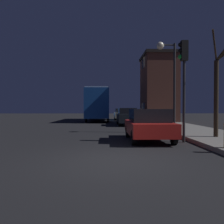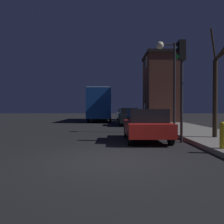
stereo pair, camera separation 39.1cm
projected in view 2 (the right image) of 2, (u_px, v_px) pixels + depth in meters
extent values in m
plane|color=black|center=(107.00, 161.00, 6.40)|extent=(120.00, 120.00, 0.00)
cube|color=brown|center=(160.00, 89.00, 23.44)|extent=(3.30, 4.43, 6.84)
cube|color=black|center=(160.00, 56.00, 23.38)|extent=(3.54, 4.67, 0.30)
cube|color=black|center=(145.00, 108.00, 22.89)|extent=(0.03, 0.70, 1.10)
cube|color=#E5C67F|center=(144.00, 108.00, 24.05)|extent=(0.03, 0.70, 1.10)
cube|color=#E5C67F|center=(145.00, 62.00, 22.81)|extent=(0.03, 0.70, 1.10)
cube|color=black|center=(144.00, 64.00, 23.97)|extent=(0.03, 0.70, 1.10)
cylinder|color=#28282B|center=(173.00, 87.00, 13.44)|extent=(0.14, 0.14, 5.38)
cylinder|color=#28282B|center=(166.00, 45.00, 13.39)|extent=(0.90, 0.09, 0.09)
sphere|color=#F4EAC6|center=(159.00, 45.00, 13.39)|extent=(0.46, 0.46, 0.46)
cylinder|color=#28282B|center=(181.00, 102.00, 9.75)|extent=(0.12, 0.12, 3.67)
cube|color=black|center=(181.00, 50.00, 9.71)|extent=(0.30, 0.24, 0.90)
sphere|color=black|center=(177.00, 44.00, 9.71)|extent=(0.20, 0.20, 0.20)
sphere|color=black|center=(177.00, 50.00, 9.71)|extent=(0.20, 0.20, 0.20)
sphere|color=green|center=(177.00, 56.00, 9.71)|extent=(0.20, 0.20, 0.20)
cylinder|color=#2D2319|center=(214.00, 99.00, 10.35)|extent=(0.21, 0.21, 3.65)
cylinder|color=#2D2319|center=(222.00, 50.00, 10.03)|extent=(0.54, 0.69, 0.84)
cylinder|color=#2D2319|center=(224.00, 46.00, 9.75)|extent=(0.43, 1.18, 1.03)
cylinder|color=#2D2319|center=(212.00, 45.00, 9.94)|extent=(0.65, 0.83, 1.27)
cube|color=#194793|center=(100.00, 104.00, 27.05)|extent=(2.58, 9.80, 3.21)
cube|color=black|center=(100.00, 99.00, 27.04)|extent=(2.60, 9.02, 1.15)
cube|color=#B2B2B2|center=(100.00, 91.00, 27.02)|extent=(2.45, 9.31, 0.12)
cylinder|color=black|center=(110.00, 116.00, 30.27)|extent=(0.18, 0.96, 0.96)
cylinder|color=black|center=(92.00, 116.00, 30.26)|extent=(0.18, 0.96, 0.96)
cylinder|color=black|center=(109.00, 118.00, 23.89)|extent=(0.18, 0.96, 0.96)
cylinder|color=black|center=(87.00, 118.00, 23.89)|extent=(0.18, 0.96, 0.96)
cube|color=#B21E19|center=(145.00, 128.00, 10.35)|extent=(1.89, 3.86, 0.59)
cube|color=black|center=(146.00, 115.00, 10.15)|extent=(1.66, 2.01, 0.60)
cylinder|color=black|center=(157.00, 131.00, 11.62)|extent=(0.18, 0.63, 0.63)
cylinder|color=black|center=(125.00, 131.00, 11.61)|extent=(0.18, 0.63, 0.63)
cylinder|color=black|center=(170.00, 137.00, 9.11)|extent=(0.18, 0.63, 0.63)
cylinder|color=black|center=(129.00, 137.00, 9.10)|extent=(0.18, 0.63, 0.63)
cube|color=black|center=(127.00, 118.00, 19.84)|extent=(1.70, 4.19, 0.74)
cube|color=black|center=(128.00, 111.00, 19.62)|extent=(1.50, 2.18, 0.51)
cylinder|color=black|center=(134.00, 121.00, 21.21)|extent=(0.18, 0.63, 0.63)
cylinder|color=black|center=(119.00, 121.00, 21.20)|extent=(0.18, 0.63, 0.63)
cylinder|color=black|center=(138.00, 123.00, 18.48)|extent=(0.18, 0.63, 0.63)
cylinder|color=black|center=(120.00, 123.00, 18.48)|extent=(0.18, 0.63, 0.63)
cube|color=beige|center=(123.00, 115.00, 29.31)|extent=(1.85, 4.55, 0.68)
cube|color=black|center=(123.00, 111.00, 29.07)|extent=(1.63, 2.37, 0.54)
cylinder|color=black|center=(129.00, 117.00, 30.80)|extent=(0.18, 0.58, 0.58)
cylinder|color=black|center=(117.00, 117.00, 30.79)|extent=(0.18, 0.58, 0.58)
cylinder|color=black|center=(130.00, 118.00, 27.84)|extent=(0.18, 0.58, 0.58)
cylinder|color=black|center=(117.00, 118.00, 27.83)|extent=(0.18, 0.58, 0.58)
cylinder|color=gold|center=(222.00, 137.00, 7.41)|extent=(0.20, 0.20, 0.75)
sphere|color=gold|center=(222.00, 125.00, 7.41)|extent=(0.21, 0.21, 0.21)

